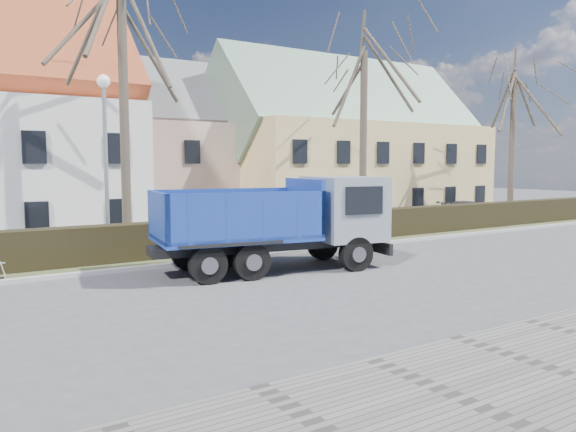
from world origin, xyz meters
TOP-DOWN VIEW (x-y plane):
  - ground at (0.00, 0.00)m, footprint 120.00×120.00m
  - curb_far at (0.00, 4.60)m, footprint 80.00×0.30m
  - grass_strip at (0.00, 6.20)m, footprint 80.00×3.00m
  - hedge at (0.00, 6.00)m, footprint 60.00×0.90m
  - building_pink at (4.00, 20.00)m, footprint 10.80×8.80m
  - building_yellow at (16.00, 17.00)m, footprint 18.80×10.80m
  - tree_1 at (-2.00, 8.50)m, footprint 9.20×9.20m
  - tree_2 at (10.00, 8.50)m, footprint 8.00×8.00m
  - tree_3 at (22.00, 8.50)m, footprint 7.60×7.60m
  - dump_truck at (0.54, 2.18)m, footprint 8.17×4.11m
  - streetlight at (-3.15, 7.00)m, footprint 0.52×0.52m
  - parked_car_b at (19.92, 9.85)m, footprint 4.25×2.99m

SIDE VIEW (x-z plane):
  - ground at x=0.00m, z-range 0.00..0.00m
  - grass_strip at x=0.00m, z-range 0.00..0.10m
  - curb_far at x=0.00m, z-range 0.00..0.12m
  - parked_car_b at x=19.92m, z-range 0.00..1.14m
  - hedge at x=0.00m, z-range 0.00..1.30m
  - dump_truck at x=0.54m, z-range 0.00..3.12m
  - streetlight at x=-3.15m, z-range 0.00..6.63m
  - building_pink at x=4.00m, z-range 0.00..8.00m
  - building_yellow at x=16.00m, z-range 0.00..8.50m
  - tree_3 at x=22.00m, z-range 0.00..10.45m
  - tree_2 at x=10.00m, z-range 0.00..11.00m
  - tree_1 at x=-2.00m, z-range 0.00..12.65m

